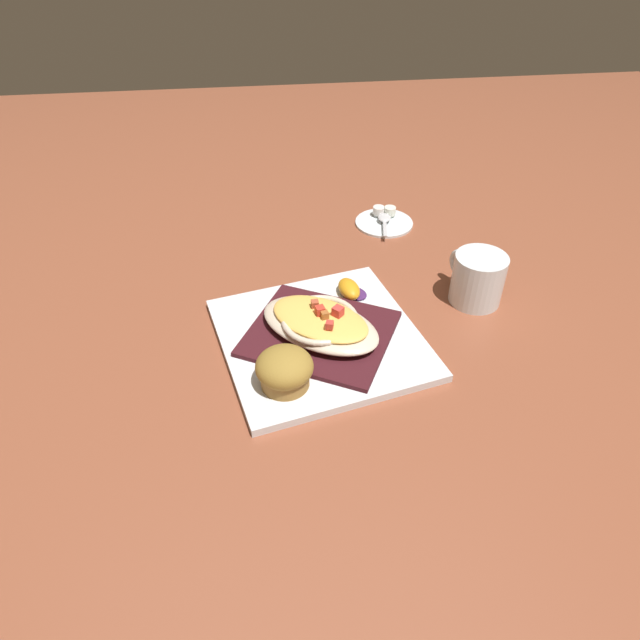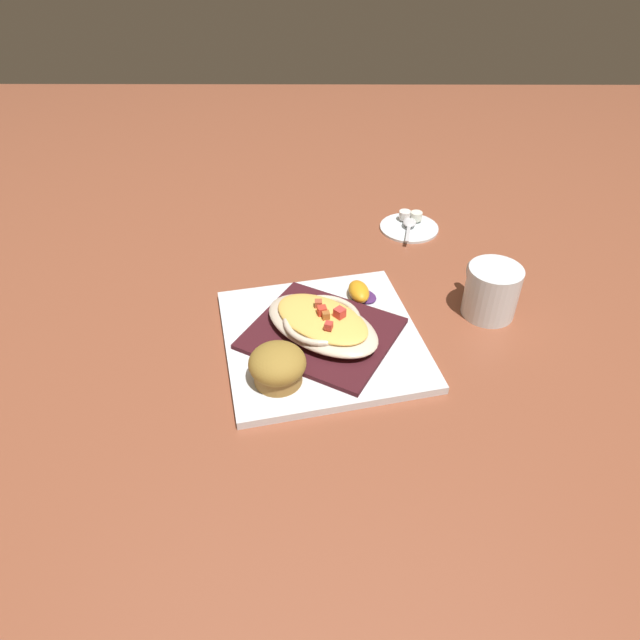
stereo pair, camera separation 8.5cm
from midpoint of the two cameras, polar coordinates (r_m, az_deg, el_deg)
name	(u,v)px [view 2 (the right image)]	position (r m, az deg, el deg)	size (l,w,h in m)	color
ground_plane	(320,342)	(0.87, 2.77, -2.30)	(2.60, 2.60, 0.00)	brown
square_plate	(320,338)	(0.87, 2.78, -1.98)	(0.29, 0.29, 0.01)	white
folded_napkin	(320,333)	(0.86, 2.81, -1.46)	(0.21, 0.18, 0.01)	#3F151C
gratin_dish	(320,322)	(0.85, 2.86, -0.33)	(0.21, 0.22, 0.05)	beige
muffin	(275,366)	(0.77, -1.41, -4.78)	(0.08, 0.08, 0.06)	olive
orange_garnish	(358,292)	(0.94, 6.41, 2.70)	(0.06, 0.06, 0.02)	#47245E
coffee_mug	(489,293)	(0.96, 19.08, 2.47)	(0.11, 0.09, 0.09)	white
creamer_saucer	(408,227)	(1.17, 10.90, 9.14)	(0.12, 0.12, 0.01)	white
spoon	(408,224)	(1.17, 10.95, 9.44)	(0.09, 0.03, 0.01)	silver
creamer_cup_0	(415,216)	(1.19, 11.58, 10.17)	(0.02, 0.02, 0.02)	white
creamer_cup_1	(403,215)	(1.19, 10.47, 10.31)	(0.02, 0.02, 0.02)	white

